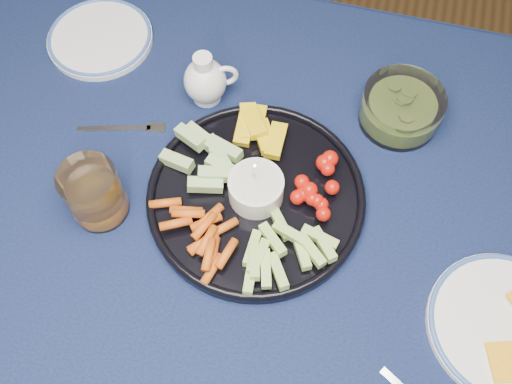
% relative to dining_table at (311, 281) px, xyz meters
% --- Properties ---
extents(dining_table, '(1.67, 1.07, 0.75)m').
position_rel_dining_table_xyz_m(dining_table, '(0.00, 0.00, 0.00)').
color(dining_table, '#4A2A18').
rests_on(dining_table, ground).
extents(crudite_platter, '(0.34, 0.34, 0.11)m').
position_rel_dining_table_xyz_m(crudite_platter, '(-0.11, 0.08, 0.11)').
color(crudite_platter, black).
rests_on(crudite_platter, dining_table).
extents(creamer_pitcher, '(0.09, 0.07, 0.10)m').
position_rel_dining_table_xyz_m(creamer_pitcher, '(-0.25, 0.25, 0.13)').
color(creamer_pitcher, white).
rests_on(creamer_pitcher, dining_table).
extents(pickle_bowl, '(0.13, 0.13, 0.06)m').
position_rel_dining_table_xyz_m(pickle_bowl, '(0.08, 0.29, 0.12)').
color(pickle_bowl, white).
rests_on(pickle_bowl, dining_table).
extents(cheese_plate, '(0.22, 0.22, 0.03)m').
position_rel_dining_table_xyz_m(cheese_plate, '(0.28, -0.03, 0.10)').
color(cheese_plate, white).
rests_on(cheese_plate, dining_table).
extents(juice_tumbler, '(0.09, 0.09, 0.10)m').
position_rel_dining_table_xyz_m(juice_tumbler, '(-0.34, 0.00, 0.13)').
color(juice_tumbler, white).
rests_on(juice_tumbler, dining_table).
extents(fork_left, '(0.15, 0.05, 0.00)m').
position_rel_dining_table_xyz_m(fork_left, '(-0.35, 0.15, 0.09)').
color(fork_left, silver).
rests_on(fork_left, dining_table).
extents(side_plate_extra, '(0.19, 0.19, 0.02)m').
position_rel_dining_table_xyz_m(side_plate_extra, '(-0.47, 0.32, 0.10)').
color(side_plate_extra, white).
rests_on(side_plate_extra, dining_table).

